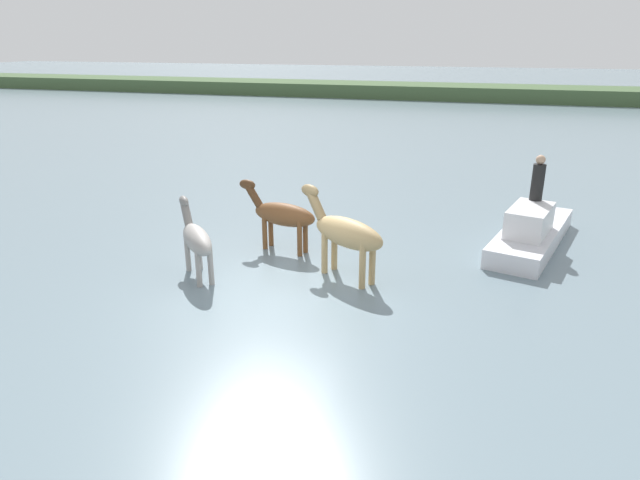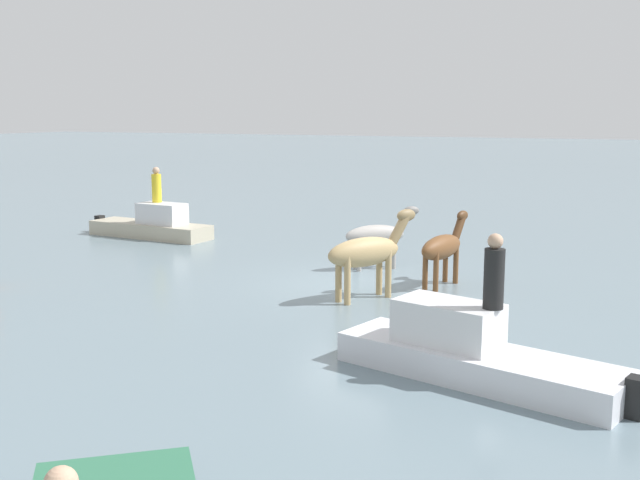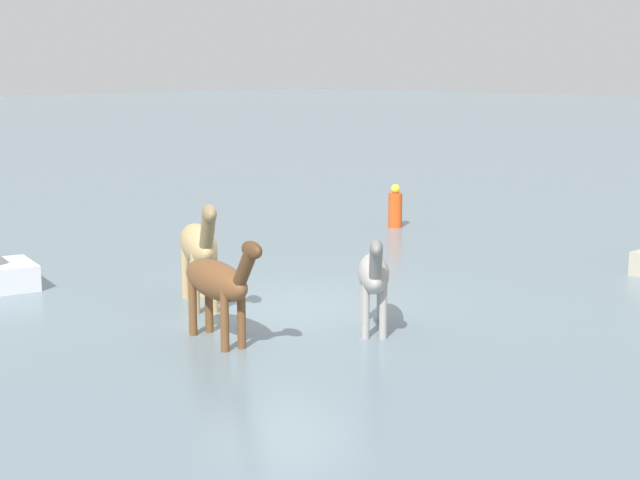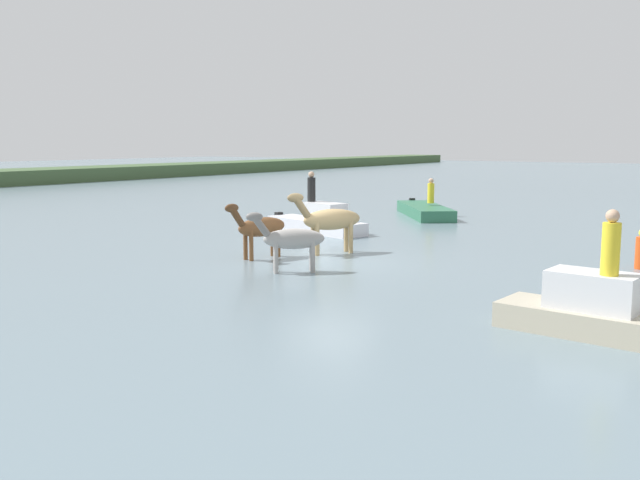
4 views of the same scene
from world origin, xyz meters
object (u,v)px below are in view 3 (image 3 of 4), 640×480
(horse_gray_outer, at_px, (199,245))
(buoy_channel_marker, at_px, (395,208))
(horse_dun_straggler, at_px, (374,275))
(horse_dark_mare, at_px, (218,281))

(horse_gray_outer, bearing_deg, buoy_channel_marker, 137.58)
(horse_gray_outer, distance_m, buoy_channel_marker, 9.16)
(horse_gray_outer, height_order, horse_dun_straggler, horse_gray_outer)
(horse_dun_straggler, bearing_deg, horse_gray_outer, -117.09)
(horse_gray_outer, height_order, horse_dark_mare, horse_gray_outer)
(horse_dark_mare, bearing_deg, horse_dun_straggler, 71.54)
(horse_dun_straggler, relative_size, horse_dark_mare, 0.79)
(horse_dark_mare, height_order, buoy_channel_marker, horse_dark_mare)
(horse_dark_mare, bearing_deg, horse_gray_outer, 160.35)
(horse_dun_straggler, bearing_deg, buoy_channel_marker, 174.78)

